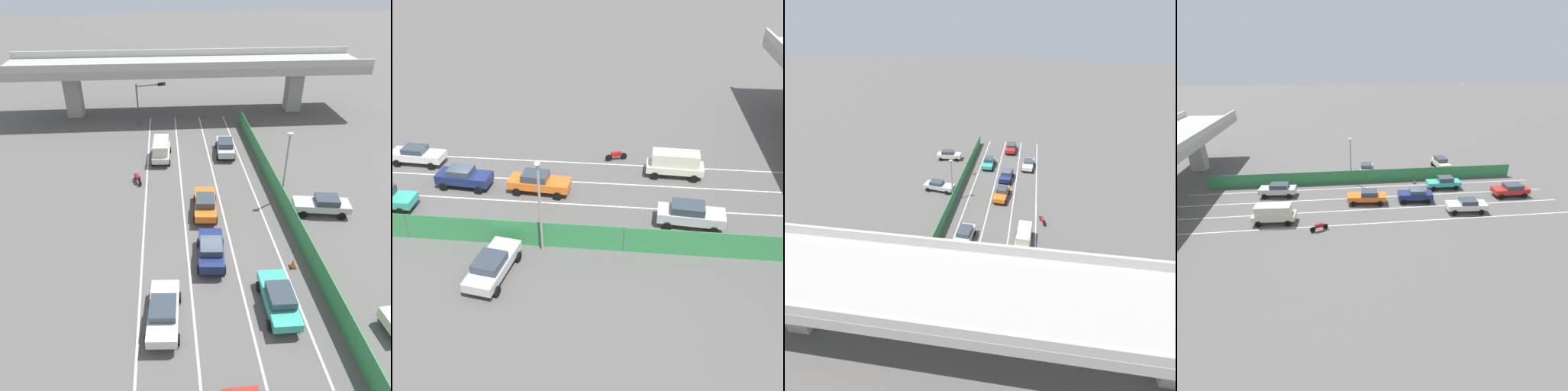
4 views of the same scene
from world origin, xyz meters
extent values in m
plane|color=#565451|center=(0.00, 0.00, 0.00)|extent=(300.00, 300.00, 0.00)
cube|color=silver|center=(-4.95, 5.24, 0.00)|extent=(0.14, 46.48, 0.01)
cube|color=silver|center=(-1.65, 5.24, 0.00)|extent=(0.14, 46.48, 0.01)
cube|color=silver|center=(1.65, 5.24, 0.00)|extent=(0.14, 46.48, 0.01)
cube|color=silver|center=(4.95, 5.24, 0.00)|extent=(0.14, 46.48, 0.01)
cube|color=#A09E99|center=(15.09, 30.48, 2.91)|extent=(2.02, 2.02, 5.83)
cube|color=#338447|center=(6.80, 5.24, 0.92)|extent=(0.06, 42.48, 1.84)
cylinder|color=#4C514C|center=(6.80, -16.00, 0.92)|extent=(0.10, 0.10, 1.84)
cylinder|color=#4C514C|center=(6.80, -1.84, 0.92)|extent=(0.10, 0.10, 1.84)
cylinder|color=#4C514C|center=(6.80, 12.32, 0.92)|extent=(0.10, 0.10, 1.84)
cylinder|color=#4C514C|center=(6.80, 26.48, 0.92)|extent=(0.10, 0.10, 1.84)
cube|color=orange|center=(0.15, 5.68, 0.78)|extent=(2.13, 4.80, 0.60)
cube|color=#333D47|center=(0.13, 5.37, 1.35)|extent=(1.69, 2.05, 0.54)
cylinder|color=black|center=(-0.58, 7.33, 0.32)|extent=(0.27, 0.66, 0.64)
cylinder|color=black|center=(1.15, 7.19, 0.32)|extent=(0.27, 0.66, 0.64)
cylinder|color=black|center=(-0.85, 4.17, 0.32)|extent=(0.27, 0.66, 0.64)
cylinder|color=black|center=(0.89, 4.03, 0.32)|extent=(0.27, 0.66, 0.64)
cube|color=#B7BABC|center=(3.49, 16.79, 0.82)|extent=(2.09, 4.66, 0.68)
cube|color=#333D47|center=(3.47, 16.53, 1.42)|extent=(1.69, 2.34, 0.53)
cylinder|color=black|center=(2.75, 18.39, 0.32)|extent=(0.27, 0.66, 0.64)
cylinder|color=black|center=(4.48, 18.26, 0.32)|extent=(0.27, 0.66, 0.64)
cylinder|color=black|center=(2.51, 15.32, 0.32)|extent=(0.27, 0.66, 0.64)
cylinder|color=black|center=(4.23, 15.18, 0.32)|extent=(0.27, 0.66, 0.64)
cube|color=red|center=(0.15, -12.82, 0.79)|extent=(1.82, 4.54, 0.62)
cube|color=#333D47|center=(0.16, -13.09, 1.34)|extent=(1.58, 2.25, 0.47)
cylinder|color=black|center=(-0.75, -11.29, 0.32)|extent=(0.23, 0.64, 0.64)
cylinder|color=black|center=(1.02, -11.27, 0.32)|extent=(0.23, 0.64, 0.64)
cylinder|color=black|center=(-0.71, -14.37, 0.32)|extent=(0.23, 0.64, 0.64)
cylinder|color=black|center=(1.06, -14.35, 0.32)|extent=(0.23, 0.64, 0.64)
cube|color=navy|center=(-0.05, -0.30, 0.82)|extent=(2.07, 4.33, 0.68)
cube|color=#333D47|center=(-0.07, -0.53, 1.39)|extent=(1.67, 1.96, 0.46)
cylinder|color=black|center=(-0.79, 1.19, 0.32)|extent=(0.27, 0.66, 0.64)
cylinder|color=black|center=(0.93, 1.05, 0.32)|extent=(0.27, 0.66, 0.64)
cylinder|color=black|center=(-1.03, -1.65, 0.32)|extent=(0.27, 0.66, 0.64)
cylinder|color=black|center=(0.69, -1.79, 0.32)|extent=(0.27, 0.66, 0.64)
cube|color=silver|center=(-3.43, -5.53, 0.79)|extent=(2.01, 4.65, 0.62)
cube|color=#333D47|center=(-3.44, -5.70, 1.32)|extent=(1.63, 1.95, 0.45)
cylinder|color=black|center=(-4.18, -3.93, 0.32)|extent=(0.26, 0.65, 0.64)
cylinder|color=black|center=(-2.47, -4.04, 0.32)|extent=(0.26, 0.65, 0.64)
cylinder|color=black|center=(-4.38, -7.02, 0.32)|extent=(0.26, 0.65, 0.64)
cylinder|color=black|center=(-2.67, -7.13, 0.32)|extent=(0.26, 0.65, 0.64)
cube|color=teal|center=(3.52, -5.07, 0.76)|extent=(1.76, 4.53, 0.57)
cube|color=#333D47|center=(3.52, -5.30, 1.34)|extent=(1.53, 1.95, 0.58)
cylinder|color=black|center=(2.68, -3.53, 0.32)|extent=(0.23, 0.64, 0.64)
cylinder|color=black|center=(4.40, -3.55, 0.32)|extent=(0.23, 0.64, 0.64)
cylinder|color=black|center=(2.65, -6.60, 0.32)|extent=(0.23, 0.64, 0.64)
cylinder|color=black|center=(4.37, -6.61, 0.32)|extent=(0.23, 0.64, 0.64)
cube|color=beige|center=(-3.50, 16.09, 0.76)|extent=(1.99, 4.65, 0.56)
cube|color=beige|center=(-3.50, 16.09, 1.57)|extent=(1.73, 3.82, 1.06)
cylinder|color=black|center=(-4.29, 17.68, 0.32)|extent=(0.25, 0.65, 0.64)
cylinder|color=black|center=(-2.54, 17.59, 0.32)|extent=(0.25, 0.65, 0.64)
cylinder|color=black|center=(-4.45, 14.58, 0.32)|extent=(0.25, 0.65, 0.64)
cylinder|color=black|center=(-2.70, 14.49, 0.32)|extent=(0.25, 0.65, 0.64)
cylinder|color=black|center=(-6.02, 11.86, 0.30)|extent=(0.31, 0.60, 0.60)
cylinder|color=black|center=(-5.54, 10.60, 0.30)|extent=(0.31, 0.60, 0.60)
cube|color=maroon|center=(-5.78, 11.23, 0.58)|extent=(0.59, 0.96, 0.36)
cylinder|color=#B2B2B2|center=(-5.98, 11.76, 0.92)|extent=(0.57, 0.24, 0.03)
cube|color=beige|center=(11.23, -7.21, 0.82)|extent=(4.45, 2.07, 0.68)
cube|color=#333D47|center=(11.47, -7.19, 1.45)|extent=(2.24, 1.69, 0.57)
cylinder|color=black|center=(9.83, -8.19, 0.32)|extent=(0.65, 0.27, 0.64)
cylinder|color=black|center=(9.70, -6.45, 0.32)|extent=(0.65, 0.27, 0.64)
cylinder|color=black|center=(12.76, -7.97, 0.32)|extent=(0.65, 0.27, 0.64)
cylinder|color=black|center=(12.63, -6.23, 0.32)|extent=(0.65, 0.27, 0.64)
cube|color=#B2B5B7|center=(9.85, 4.79, 0.76)|extent=(4.84, 2.48, 0.57)
cube|color=#333D47|center=(10.25, 4.73, 1.30)|extent=(2.08, 1.83, 0.50)
cylinder|color=black|center=(8.16, 4.16, 0.32)|extent=(0.67, 0.32, 0.64)
cylinder|color=black|center=(8.44, 5.91, 0.32)|extent=(0.67, 0.32, 0.64)
cylinder|color=black|center=(11.27, 3.67, 0.32)|extent=(0.67, 0.32, 0.64)
cylinder|color=black|center=(11.55, 5.41, 0.32)|extent=(0.67, 0.32, 0.64)
cylinder|color=gray|center=(7.19, 7.20, 3.02)|extent=(0.16, 0.16, 6.04)
ellipsoid|color=silver|center=(7.19, 7.20, 6.22)|extent=(0.60, 0.36, 0.28)
cone|color=orange|center=(5.54, -1.61, 0.36)|extent=(0.36, 0.36, 0.72)
cube|color=black|center=(5.54, -1.61, 0.01)|extent=(0.47, 0.47, 0.03)
camera|label=1|loc=(-2.78, -20.60, 18.17)|focal=34.58mm
camera|label=2|loc=(30.15, 12.47, 18.47)|focal=42.54mm
camera|label=3|loc=(-3.24, 47.06, 24.12)|focal=29.69mm
camera|label=4|loc=(-34.29, 8.93, 17.04)|focal=28.80mm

